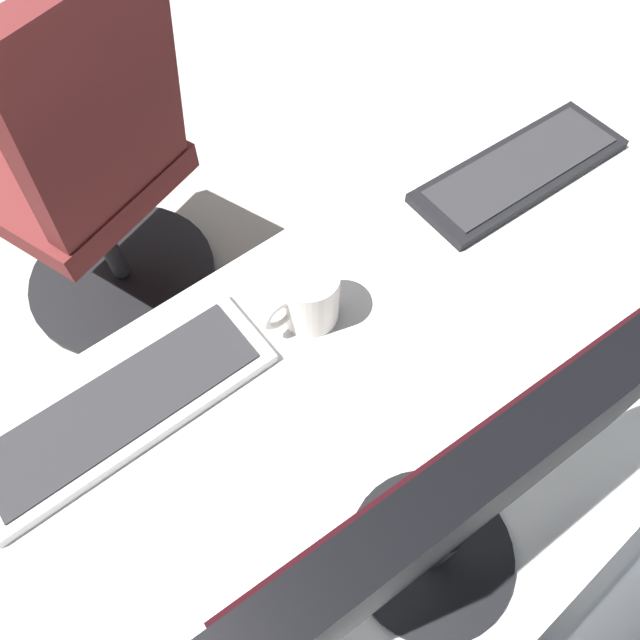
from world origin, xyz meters
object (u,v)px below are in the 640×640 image
(monitor_primary, at_px, (478,495))
(keyboard_main, at_px, (520,170))
(keyboard_spare, at_px, (124,406))
(office_chair, at_px, (96,188))
(drawer_pedestal, at_px, (304,546))
(coffee_mug, at_px, (308,297))

(monitor_primary, bearing_deg, keyboard_main, -148.39)
(keyboard_spare, height_order, office_chair, office_chair)
(drawer_pedestal, height_order, office_chair, office_chair)
(keyboard_main, relative_size, keyboard_spare, 1.01)
(coffee_mug, bearing_deg, keyboard_spare, -7.45)
(monitor_primary, height_order, keyboard_spare, monitor_primary)
(drawer_pedestal, xyz_separation_m, keyboard_main, (-0.66, -0.20, 0.39))
(monitor_primary, bearing_deg, coffee_mug, -105.43)
(keyboard_main, distance_m, keyboard_spare, 0.78)
(drawer_pedestal, height_order, keyboard_spare, keyboard_spare)
(coffee_mug, bearing_deg, office_chair, -84.36)
(monitor_primary, distance_m, office_chair, 1.23)
(office_chair, bearing_deg, keyboard_main, 126.56)
(monitor_primary, relative_size, keyboard_main, 1.09)
(keyboard_main, bearing_deg, coffee_mug, -0.32)
(keyboard_main, distance_m, coffee_mug, 0.48)
(keyboard_main, bearing_deg, monitor_primary, 31.61)
(office_chair, bearing_deg, keyboard_spare, 72.71)
(coffee_mug, height_order, office_chair, office_chair)
(office_chair, bearing_deg, drawer_pedestal, 83.75)
(drawer_pedestal, distance_m, monitor_primary, 0.67)
(monitor_primary, height_order, office_chair, monitor_primary)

